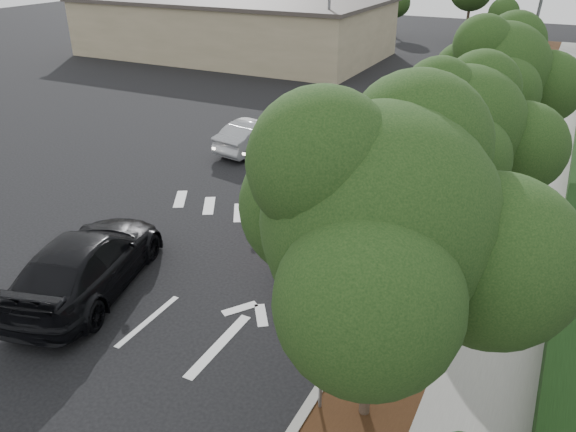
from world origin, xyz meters
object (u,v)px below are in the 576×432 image
Objects in this scene: black_suv_oncoming at (87,262)px; speed_hump_sign at (321,353)px; red_jeep at (355,220)px; silver_suv_ahead at (308,180)px.

black_suv_oncoming is 2.63× the size of speed_hump_sign.
silver_suv_ahead is (-2.76, 2.89, -0.40)m from red_jeep.
silver_suv_ahead is 0.95× the size of black_suv_oncoming.
red_jeep is at bearing -155.27° from black_suv_oncoming.
black_suv_oncoming is at bearing -122.90° from red_jeep.
red_jeep is at bearing -55.09° from silver_suv_ahead.
speed_hump_sign is at bearing 154.47° from black_suv_oncoming.
silver_suv_ahead is 8.02m from black_suv_oncoming.
speed_hump_sign reaches higher than black_suv_oncoming.
red_jeep reaches higher than silver_suv_ahead.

